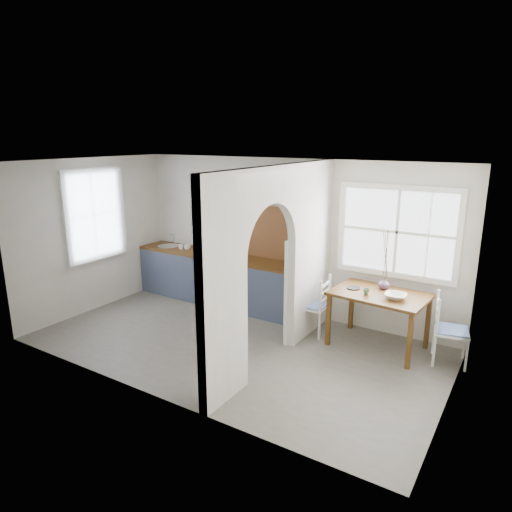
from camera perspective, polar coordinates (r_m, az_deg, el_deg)
The scene contains 26 objects.
floor at distance 6.77m, azimuth -2.74°, elevation -11.02°, with size 5.80×3.20×0.01m, color slate.
ceiling at distance 6.10m, azimuth -3.05°, elevation 11.54°, with size 5.80×3.20×0.01m, color #BCB8AD.
walls at distance 6.31m, azimuth -2.89°, elevation -0.33°, with size 5.81×3.21×2.60m.
partition at distance 5.96m, azimuth 2.94°, elevation 0.26°, with size 0.12×3.20×2.60m.
kitchen_window at distance 8.19m, azimuth -19.68°, elevation 4.85°, with size 0.10×1.16×1.50m, color white, non-canonical shape.
nook_window at distance 6.89m, azimuth 17.20°, elevation 2.88°, with size 1.76×0.10×1.30m, color white, non-canonical shape.
counter at distance 8.21m, azimuth -3.98°, elevation -2.87°, with size 3.50×0.60×0.90m.
sink at distance 8.88m, azimuth -10.94°, elevation 1.16°, with size 0.40×0.40×0.02m, color silver.
backsplash at distance 7.70m, azimuth 2.58°, elevation 2.84°, with size 1.65×0.03×0.90m, color brown.
shelf at distance 7.52m, azimuth 2.31°, elevation 7.61°, with size 1.75×0.20×0.21m.
pendant_lamp at distance 7.07m, azimuth 3.43°, elevation 6.11°, with size 0.26×0.26×0.16m, color beige.
utensil_rail at distance 6.72m, azimuth 5.78°, elevation 1.88°, with size 0.02×0.02×0.50m, color silver.
dining_table at distance 6.78m, azimuth 14.97°, elevation -7.75°, with size 1.30×0.86×0.81m, color #4C3114, non-canonical shape.
chair_left at distance 7.02m, azimuth 7.09°, elevation -6.05°, with size 0.42×0.42×0.92m, color silver, non-canonical shape.
chair_right at distance 6.61m, azimuth 23.25°, elevation -8.48°, with size 0.43×0.43×0.94m, color silver, non-canonical shape.
kettle at distance 7.14m, azimuth 5.75°, elevation -0.77°, with size 0.23×0.18×0.27m, color #EDEACF, non-canonical shape.
mug_a at distance 8.58m, azimuth -9.39°, elevation 1.13°, with size 0.09×0.09×0.09m, color white.
mug_b at distance 8.54m, azimuth -8.59°, elevation 1.10°, with size 0.12×0.12×0.09m, color white.
knife_block at distance 8.31m, azimuth -4.97°, elevation 1.23°, with size 0.09×0.13×0.20m, color #442E1D.
jar at distance 8.24m, azimuth -4.20°, elevation 1.02°, with size 0.11×0.11×0.17m, color #827B55.
towel_magenta at distance 7.16m, azimuth 5.61°, elevation -7.17°, with size 0.02×0.03×0.54m, color #C92A5F.
towel_orange at distance 7.14m, azimuth 5.50°, elevation -7.44°, with size 0.02×0.03×0.49m, color #CC5F1F.
bowl at distance 6.47m, azimuth 17.05°, elevation -4.82°, with size 0.29×0.29×0.07m, color white.
table_cup at distance 6.52m, azimuth 13.60°, elevation -4.35°, with size 0.09×0.09×0.08m, color #50744C.
plate at distance 6.75m, azimuth 12.07°, elevation -3.93°, with size 0.19×0.19×0.02m, color black.
vase at distance 6.81m, azimuth 15.71°, elevation -3.31°, with size 0.16×0.16×0.16m, color #5A4061.
Camera 1 is at (3.50, -4.98, 2.95)m, focal length 32.00 mm.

